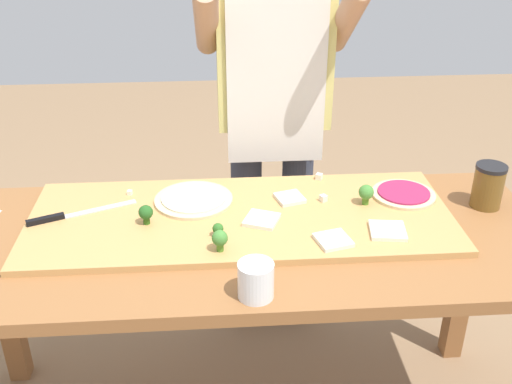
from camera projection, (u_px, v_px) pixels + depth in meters
The scene contains 19 objects.
prep_table at pixel (243, 265), 1.81m from camera, with size 1.81×0.71×0.78m.
cutting_board at pixel (242, 217), 1.83m from camera, with size 1.28×0.50×0.02m, color tan.
chefs_knife at pixel (67, 215), 1.81m from camera, with size 0.31×0.15×0.02m.
pizza_whole_beet_magenta at pixel (404, 194), 1.93m from camera, with size 0.20×0.20×0.02m.
pizza_whole_cheese_artichoke at pixel (194, 199), 1.90m from camera, with size 0.25×0.25×0.02m.
pizza_slice_center at pixel (388, 231), 1.73m from camera, with size 0.10×0.10×0.01m, color silver.
pizza_slice_near_left at pixel (262, 220), 1.79m from camera, with size 0.09×0.09×0.01m, color silver.
pizza_slice_far_right at pixel (290, 198), 1.91m from camera, with size 0.08×0.08×0.01m, color silver.
pizza_slice_near_right at pixel (333, 240), 1.69m from camera, with size 0.09×0.09×0.01m, color silver.
broccoli_floret_back_left at pixel (366, 193), 1.87m from camera, with size 0.05×0.05×0.07m.
broccoli_floret_center_right at pixel (220, 239), 1.63m from camera, with size 0.04×0.04×0.06m.
broccoli_floret_center_left at pixel (146, 213), 1.76m from camera, with size 0.04×0.04×0.06m.
broccoli_floret_back_mid at pixel (218, 229), 1.71m from camera, with size 0.03×0.03×0.04m.
cheese_crumble_a at pixel (323, 198), 1.90m from camera, with size 0.02×0.02×0.02m, color silver.
cheese_crumble_b at pixel (319, 177), 2.03m from camera, with size 0.02×0.02×0.02m, color silver.
cheese_crumble_c at pixel (130, 193), 1.94m from camera, with size 0.01×0.01×0.01m, color white.
flour_cup at pixel (256, 282), 1.49m from camera, with size 0.09×0.09×0.10m.
sauce_jar at pixel (488, 186), 1.88m from camera, with size 0.10×0.10×0.14m.
cook_center at pixel (273, 97), 2.18m from camera, with size 0.54×0.39×1.67m.
Camera 1 is at (-0.07, -1.50, 1.71)m, focal length 42.29 mm.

